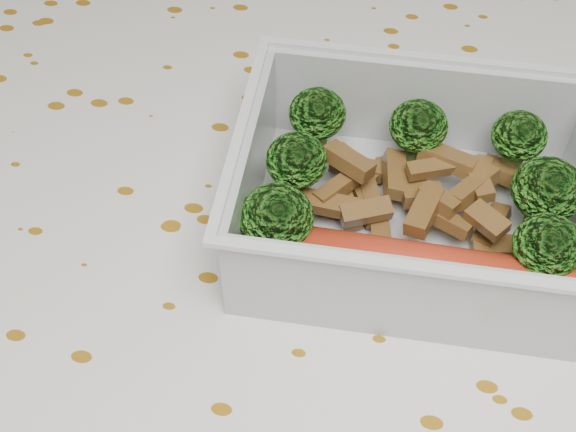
# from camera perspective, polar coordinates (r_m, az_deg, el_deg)

# --- Properties ---
(dining_table) EXTENTS (1.40, 0.90, 0.75)m
(dining_table) POSITION_cam_1_polar(r_m,az_deg,el_deg) (0.47, -0.28, -8.32)
(dining_table) COLOR brown
(dining_table) RESTS_ON ground
(tablecloth) EXTENTS (1.46, 0.96, 0.19)m
(tablecloth) POSITION_cam_1_polar(r_m,az_deg,el_deg) (0.42, -0.31, -4.82)
(tablecloth) COLOR silver
(tablecloth) RESTS_ON dining_table
(lunch_container) EXTENTS (0.17, 0.14, 0.06)m
(lunch_container) POSITION_cam_1_polar(r_m,az_deg,el_deg) (0.38, 8.90, 0.73)
(lunch_container) COLOR silver
(lunch_container) RESTS_ON tablecloth
(broccoli_florets) EXTENTS (0.15, 0.10, 0.04)m
(broccoli_florets) POSITION_cam_1_polar(r_m,az_deg,el_deg) (0.38, 8.95, 2.76)
(broccoli_florets) COLOR #608C3F
(broccoli_florets) RESTS_ON lunch_container
(meat_pile) EXTENTS (0.11, 0.07, 0.03)m
(meat_pile) POSITION_cam_1_polar(r_m,az_deg,el_deg) (0.39, 8.57, 1.66)
(meat_pile) COLOR brown
(meat_pile) RESTS_ON lunch_container
(sausage) EXTENTS (0.15, 0.03, 0.02)m
(sausage) POSITION_cam_1_polar(r_m,az_deg,el_deg) (0.36, 9.14, -3.69)
(sausage) COLOR #AE2C17
(sausage) RESTS_ON lunch_container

